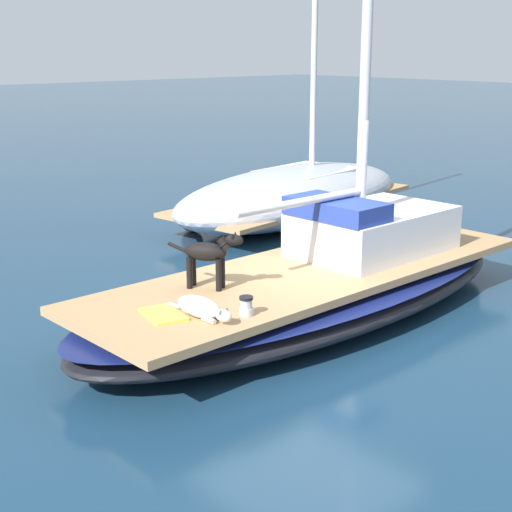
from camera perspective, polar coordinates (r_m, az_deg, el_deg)
ground_plane at (r=10.00m, az=4.28°, el=-4.55°), size 120.00×120.00×0.00m
sailboat_main at (r=9.89m, az=4.32°, el=-2.72°), size 2.63×7.28×0.66m
cabin_house at (r=10.53m, az=8.54°, el=2.07°), size 1.44×2.24×0.84m
dog_white at (r=8.02m, az=-4.14°, el=-3.92°), size 0.95×0.32×0.22m
dog_black at (r=8.87m, az=-3.55°, el=0.16°), size 0.84×0.57×0.70m
deck_winch at (r=8.06m, az=-0.74°, el=-3.83°), size 0.16×0.16×0.21m
deck_towel at (r=8.13m, az=-7.01°, el=-4.39°), size 0.62×0.47×0.03m
moored_boat_port_side at (r=15.17m, az=2.78°, el=4.69°), size 3.42×6.47×5.90m
mooring_buoy at (r=14.46m, az=-4.86°, el=2.69°), size 0.44×0.44×0.44m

